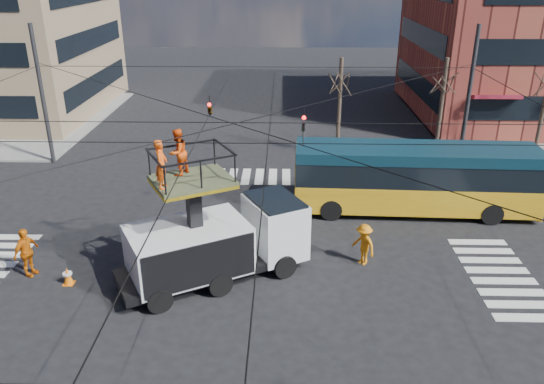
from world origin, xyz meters
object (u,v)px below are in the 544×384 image
(city_bus, at_px, (415,178))
(traffic_cone, at_px, (68,276))
(flagger, at_px, (364,244))
(utility_truck, at_px, (217,230))
(worker_ground, at_px, (26,252))

(city_bus, height_order, traffic_cone, city_bus)
(traffic_cone, height_order, flagger, flagger)
(utility_truck, height_order, city_bus, utility_truck)
(utility_truck, xyz_separation_m, worker_ground, (-7.18, -0.08, -1.00))
(city_bus, bearing_deg, worker_ground, -156.70)
(utility_truck, xyz_separation_m, city_bus, (8.57, 5.97, -0.25))
(worker_ground, bearing_deg, city_bus, -48.89)
(worker_ground, relative_size, flagger, 1.14)
(utility_truck, xyz_separation_m, flagger, (5.58, 1.05, -1.12))
(flagger, bearing_deg, city_bus, 111.88)
(traffic_cone, bearing_deg, worker_ground, 160.99)
(city_bus, xyz_separation_m, flagger, (-2.99, -4.92, -0.87))
(utility_truck, relative_size, traffic_cone, 10.63)
(utility_truck, distance_m, city_bus, 10.44)
(worker_ground, xyz_separation_m, flagger, (12.76, 1.13, -0.12))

